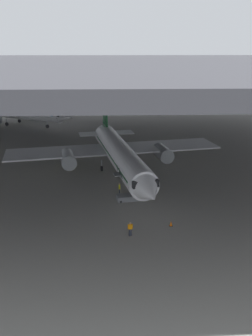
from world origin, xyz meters
name	(u,v)px	position (x,y,z in m)	size (l,w,h in m)	color
ground_plane	(119,174)	(0.00, 0.00, 0.00)	(110.00, 110.00, 0.00)	gray
hangar_structure	(116,63)	(-0.07, 13.75, 16.16)	(121.00, 99.00, 16.79)	#4C4F54
airplane_main	(119,153)	(0.11, -0.22, 3.42)	(35.09, 35.89, 11.30)	white
boarding_stairs	(131,194)	(1.37, -10.15, 0.73)	(4.35, 2.17, 4.62)	slate
crew_worker_near_nose	(130,228)	(0.78, -19.47, 0.88)	(0.54, 0.30, 1.57)	#232838
crew_worker_by_stairs	(119,188)	(-0.06, -8.38, 0.92)	(0.24, 0.55, 1.62)	#232838
airplane_distant	(18,112)	(-24.92, 38.87, 3.30)	(30.82, 31.13, 10.63)	white
traffic_cone_orange	(171,224)	(5.39, -17.51, 0.29)	(0.36, 0.36, 0.60)	black
baggage_tug	(69,162)	(-8.20, 4.50, 0.53)	(1.50, 2.32, 0.90)	yellow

